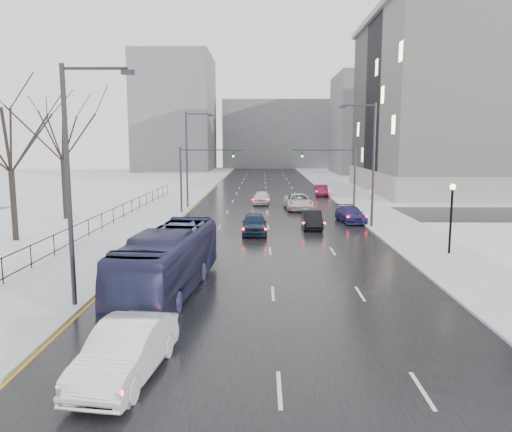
{
  "coord_description": "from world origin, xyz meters",
  "views": [
    {
      "loc": [
        -0.48,
        -0.15,
        6.92
      ],
      "look_at": [
        -0.88,
        29.7,
        2.5
      ],
      "focal_mm": 35.0,
      "sensor_mm": 36.0,
      "label": 1
    }
  ],
  "objects_px": {
    "streetlight_l_near": "(73,175)",
    "bus": "(169,261)",
    "sedan_right_near": "(312,220)",
    "tree_park_d": "(16,242)",
    "streetlight_l_far": "(189,155)",
    "sedan_center_far": "(261,197)",
    "sedan_left_near": "(126,351)",
    "sedan_center_near": "(254,223)",
    "no_uturn_sign": "(372,195)",
    "tree_park_e": "(66,220)",
    "lamppost_r_mid": "(452,208)",
    "mast_signal_left": "(192,172)",
    "sedan_right_distant": "(322,190)",
    "streetlight_r_mid": "(371,159)",
    "sedan_right_cross": "(298,202)",
    "mast_signal_right": "(344,172)",
    "sedan_right_far": "(351,214)"
  },
  "relations": [
    {
      "from": "mast_signal_right",
      "to": "sedan_right_distant",
      "type": "relative_size",
      "value": 1.54
    },
    {
      "from": "streetlight_l_far",
      "to": "no_uturn_sign",
      "type": "bearing_deg",
      "value": -24.73
    },
    {
      "from": "tree_park_e",
      "to": "sedan_right_near",
      "type": "relative_size",
      "value": 3.12
    },
    {
      "from": "streetlight_l_near",
      "to": "sedan_right_cross",
      "type": "height_order",
      "value": "streetlight_l_near"
    },
    {
      "from": "streetlight_l_near",
      "to": "lamppost_r_mid",
      "type": "bearing_deg",
      "value": 27.55
    },
    {
      "from": "lamppost_r_mid",
      "to": "bus",
      "type": "xyz_separation_m",
      "value": [
        -15.8,
        -7.81,
        -1.43
      ]
    },
    {
      "from": "sedan_center_far",
      "to": "mast_signal_right",
      "type": "bearing_deg",
      "value": -39.81
    },
    {
      "from": "streetlight_l_near",
      "to": "sedan_right_far",
      "type": "bearing_deg",
      "value": 56.14
    },
    {
      "from": "tree_park_e",
      "to": "sedan_left_near",
      "type": "bearing_deg",
      "value": -65.67
    },
    {
      "from": "tree_park_d",
      "to": "streetlight_l_far",
      "type": "bearing_deg",
      "value": 61.85
    },
    {
      "from": "no_uturn_sign",
      "to": "sedan_right_near",
      "type": "distance_m",
      "value": 7.37
    },
    {
      "from": "tree_park_d",
      "to": "streetlight_r_mid",
      "type": "distance_m",
      "value": 27.24
    },
    {
      "from": "sedan_right_near",
      "to": "sedan_right_far",
      "type": "bearing_deg",
      "value": 42.91
    },
    {
      "from": "sedan_left_near",
      "to": "sedan_right_cross",
      "type": "distance_m",
      "value": 38.14
    },
    {
      "from": "sedan_left_near",
      "to": "sedan_center_near",
      "type": "distance_m",
      "value": 23.65
    },
    {
      "from": "sedan_right_cross",
      "to": "sedan_right_distant",
      "type": "distance_m",
      "value": 14.11
    },
    {
      "from": "streetlight_l_near",
      "to": "sedan_left_near",
      "type": "relative_size",
      "value": 2.01
    },
    {
      "from": "sedan_center_far",
      "to": "sedan_left_near",
      "type": "bearing_deg",
      "value": -91.64
    },
    {
      "from": "tree_park_d",
      "to": "tree_park_e",
      "type": "distance_m",
      "value": 10.01
    },
    {
      "from": "tree_park_e",
      "to": "mast_signal_right",
      "type": "distance_m",
      "value": 26.16
    },
    {
      "from": "tree_park_e",
      "to": "sedan_center_far",
      "type": "distance_m",
      "value": 21.04
    },
    {
      "from": "streetlight_l_near",
      "to": "bus",
      "type": "bearing_deg",
      "value": 32.98
    },
    {
      "from": "bus",
      "to": "sedan_center_near",
      "type": "xyz_separation_m",
      "value": [
        3.7,
        14.93,
        -0.69
      ]
    },
    {
      "from": "streetlight_l_near",
      "to": "streetlight_l_far",
      "type": "height_order",
      "value": "same"
    },
    {
      "from": "streetlight_r_mid",
      "to": "sedan_right_distant",
      "type": "xyz_separation_m",
      "value": [
        -0.97,
        24.59,
        -4.88
      ]
    },
    {
      "from": "streetlight_r_mid",
      "to": "sedan_right_cross",
      "type": "height_order",
      "value": "streetlight_r_mid"
    },
    {
      "from": "mast_signal_left",
      "to": "sedan_right_distant",
      "type": "bearing_deg",
      "value": 48.8
    },
    {
      "from": "lamppost_r_mid",
      "to": "sedan_left_near",
      "type": "bearing_deg",
      "value": -133.57
    },
    {
      "from": "tree_park_d",
      "to": "sedan_right_near",
      "type": "xyz_separation_m",
      "value": [
        21.3,
        5.59,
        0.75
      ]
    },
    {
      "from": "tree_park_e",
      "to": "streetlight_l_far",
      "type": "relative_size",
      "value": 1.35
    },
    {
      "from": "tree_park_d",
      "to": "mast_signal_right",
      "type": "relative_size",
      "value": 1.92
    },
    {
      "from": "mast_signal_left",
      "to": "sedan_right_cross",
      "type": "height_order",
      "value": "mast_signal_left"
    },
    {
      "from": "streetlight_l_near",
      "to": "sedan_right_near",
      "type": "height_order",
      "value": "streetlight_l_near"
    },
    {
      "from": "bus",
      "to": "sedan_center_far",
      "type": "bearing_deg",
      "value": 88.15
    },
    {
      "from": "sedan_right_distant",
      "to": "sedan_right_near",
      "type": "bearing_deg",
      "value": -96.82
    },
    {
      "from": "sedan_center_near",
      "to": "sedan_center_far",
      "type": "bearing_deg",
      "value": 87.49
    },
    {
      "from": "mast_signal_right",
      "to": "sedan_center_far",
      "type": "distance_m",
      "value": 11.43
    },
    {
      "from": "sedan_left_near",
      "to": "sedan_center_near",
      "type": "height_order",
      "value": "sedan_left_near"
    },
    {
      "from": "tree_park_e",
      "to": "no_uturn_sign",
      "type": "bearing_deg",
      "value": 0.0
    },
    {
      "from": "sedan_center_far",
      "to": "sedan_right_cross",
      "type": "bearing_deg",
      "value": -45.73
    },
    {
      "from": "sedan_center_near",
      "to": "sedan_right_cross",
      "type": "distance_m",
      "value": 14.6
    },
    {
      "from": "streetlight_l_near",
      "to": "sedan_center_far",
      "type": "relative_size",
      "value": 2.28
    },
    {
      "from": "tree_park_e",
      "to": "lamppost_r_mid",
      "type": "relative_size",
      "value": 3.15
    },
    {
      "from": "streetlight_r_mid",
      "to": "sedan_right_cross",
      "type": "distance_m",
      "value": 13.02
    },
    {
      "from": "tree_park_d",
      "to": "mast_signal_left",
      "type": "height_order",
      "value": "mast_signal_left"
    },
    {
      "from": "mast_signal_left",
      "to": "tree_park_e",
      "type": "bearing_deg",
      "value": -159.81
    },
    {
      "from": "lamppost_r_mid",
      "to": "sedan_left_near",
      "type": "distance_m",
      "value": 22.59
    },
    {
      "from": "mast_signal_right",
      "to": "bus",
      "type": "distance_m",
      "value": 28.64
    },
    {
      "from": "streetlight_l_near",
      "to": "sedan_right_near",
      "type": "xyz_separation_m",
      "value": [
        11.67,
        19.59,
        -4.87
      ]
    },
    {
      "from": "sedan_left_near",
      "to": "sedan_right_near",
      "type": "height_order",
      "value": "sedan_left_near"
    }
  ]
}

